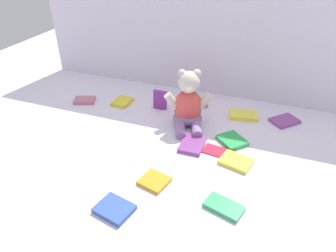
% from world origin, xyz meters
% --- Properties ---
extents(ground_plane, '(3.20, 3.20, 0.00)m').
position_xyz_m(ground_plane, '(0.00, 0.00, 0.00)').
color(ground_plane, silver).
extents(backdrop_drape, '(1.86, 0.03, 0.71)m').
position_xyz_m(backdrop_drape, '(0.00, 0.47, 0.36)').
color(backdrop_drape, silver).
rests_on(backdrop_drape, ground_plane).
extents(teddy_bear, '(0.22, 0.22, 0.27)m').
position_xyz_m(teddy_bear, '(0.03, 0.10, 0.10)').
color(teddy_bear, '#D84C47').
rests_on(teddy_bear, ground_plane).
extents(book_case_0, '(0.13, 0.08, 0.01)m').
position_xyz_m(book_case_0, '(0.22, -0.07, 0.00)').
color(book_case_0, '#C1253E').
rests_on(book_case_0, ground_plane).
extents(book_case_1, '(0.15, 0.11, 0.02)m').
position_xyz_m(book_case_1, '(0.27, 0.25, 0.01)').
color(book_case_1, yellow).
rests_on(book_case_1, ground_plane).
extents(book_case_2, '(0.12, 0.11, 0.01)m').
position_xyz_m(book_case_2, '(0.04, -0.33, 0.01)').
color(book_case_2, orange).
rests_on(book_case_2, ground_plane).
extents(book_case_3, '(0.13, 0.12, 0.02)m').
position_xyz_m(book_case_3, '(-0.03, -0.50, 0.01)').
color(book_case_3, '#3555A9').
rests_on(book_case_3, ground_plane).
extents(book_case_4, '(0.14, 0.12, 0.02)m').
position_xyz_m(book_case_4, '(0.30, -0.11, 0.01)').
color(book_case_4, yellow).
rests_on(book_case_4, ground_plane).
extents(book_case_5, '(0.14, 0.10, 0.02)m').
position_xyz_m(book_case_5, '(0.30, -0.36, 0.01)').
color(book_case_5, '#33A261').
rests_on(book_case_5, ground_plane).
extents(book_case_6, '(0.15, 0.15, 0.02)m').
position_xyz_m(book_case_6, '(0.46, 0.27, 0.01)').
color(book_case_6, '#863F8E').
rests_on(book_case_6, ground_plane).
extents(book_case_7, '(0.10, 0.14, 0.02)m').
position_xyz_m(book_case_7, '(0.11, -0.06, 0.01)').
color(book_case_7, '#813F8B').
rests_on(book_case_7, ground_plane).
extents(book_case_8, '(0.09, 0.11, 0.02)m').
position_xyz_m(book_case_8, '(-0.35, 0.17, 0.01)').
color(book_case_8, yellow).
rests_on(book_case_8, ground_plane).
extents(book_case_9, '(0.07, 0.02, 0.10)m').
position_xyz_m(book_case_9, '(-0.14, 0.19, 0.05)').
color(book_case_9, '#802B8D').
rests_on(book_case_9, ground_plane).
extents(book_case_10, '(0.15, 0.15, 0.02)m').
position_xyz_m(book_case_10, '(0.26, 0.02, 0.01)').
color(book_case_10, green).
rests_on(book_case_10, ground_plane).
extents(book_case_11, '(0.14, 0.14, 0.02)m').
position_xyz_m(book_case_11, '(0.01, 0.28, 0.01)').
color(book_case_11, '#BB6698').
rests_on(book_case_11, ground_plane).
extents(book_case_12, '(0.12, 0.10, 0.02)m').
position_xyz_m(book_case_12, '(-0.54, 0.12, 0.01)').
color(book_case_12, '#B1657E').
rests_on(book_case_12, ground_plane).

